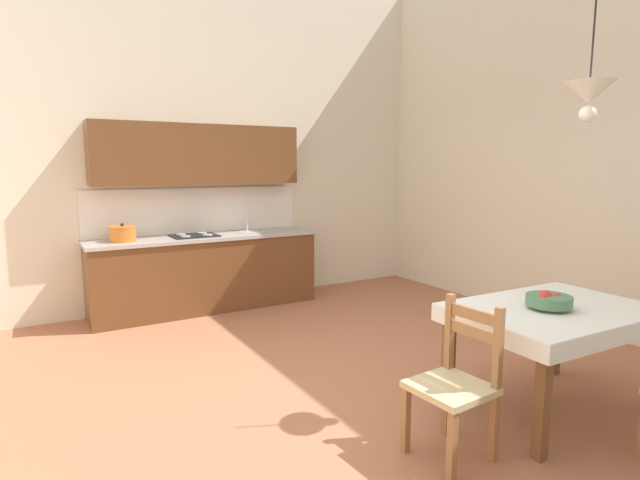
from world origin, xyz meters
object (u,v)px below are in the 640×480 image
at_px(dining_chair_tv_side, 455,384).
at_px(fruit_bowl, 548,300).
at_px(kitchen_cabinetry, 204,239).
at_px(pendant_lamp, 589,94).
at_px(dining_table, 553,324).

bearing_deg(dining_chair_tv_side, fruit_bowl, 3.36).
xyz_separation_m(kitchen_cabinetry, dining_chair_tv_side, (0.29, -3.82, -0.41)).
bearing_deg(pendant_lamp, fruit_bowl, 171.50).
relative_size(dining_chair_tv_side, fruit_bowl, 3.10).
height_order(kitchen_cabinetry, fruit_bowl, kitchen_cabinetry).
bearing_deg(fruit_bowl, dining_chair_tv_side, -176.64).
height_order(dining_table, pendant_lamp, pendant_lamp).
xyz_separation_m(kitchen_cabinetry, fruit_bowl, (1.20, -3.76, -0.04)).
bearing_deg(dining_table, kitchen_cabinetry, 108.94).
relative_size(kitchen_cabinetry, dining_chair_tv_side, 2.88).
bearing_deg(pendant_lamp, dining_chair_tv_side, -179.04).
relative_size(dining_table, dining_chair_tv_side, 1.50).
bearing_deg(dining_table, dining_chair_tv_side, -176.24).
height_order(dining_chair_tv_side, fruit_bowl, dining_chair_tv_side).
xyz_separation_m(kitchen_cabinetry, dining_table, (1.29, -3.75, -0.23)).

